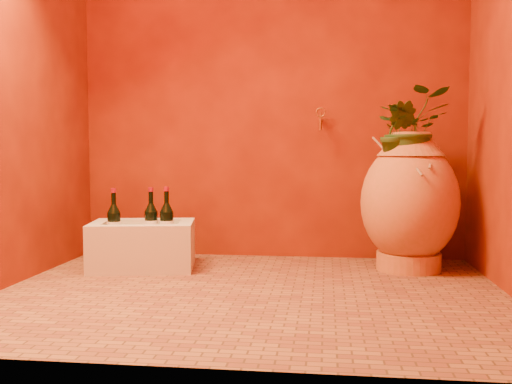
# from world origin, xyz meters

# --- Properties ---
(floor) EXTENTS (2.50, 2.50, 0.00)m
(floor) POSITION_xyz_m (0.00, 0.00, 0.00)
(floor) COLOR brown
(floor) RESTS_ON ground
(wall_back) EXTENTS (2.50, 0.02, 2.50)m
(wall_back) POSITION_xyz_m (0.00, 1.00, 1.25)
(wall_back) COLOR #601505
(wall_back) RESTS_ON ground
(wall_left) EXTENTS (0.02, 2.00, 2.50)m
(wall_left) POSITION_xyz_m (-1.25, 0.00, 1.25)
(wall_left) COLOR #601505
(wall_left) RESTS_ON ground
(amphora) EXTENTS (0.65, 0.65, 0.81)m
(amphora) POSITION_xyz_m (0.85, 0.65, 0.40)
(amphora) COLOR #BE6835
(amphora) RESTS_ON floor
(stone_basin) EXTENTS (0.65, 0.50, 0.28)m
(stone_basin) POSITION_xyz_m (-0.71, 0.50, 0.13)
(stone_basin) COLOR beige
(stone_basin) RESTS_ON floor
(wine_bottle_a) EXTENTS (0.08, 0.08, 0.33)m
(wine_bottle_a) POSITION_xyz_m (-0.67, 0.53, 0.27)
(wine_bottle_a) COLOR black
(wine_bottle_a) RESTS_ON stone_basin
(wine_bottle_b) EXTENTS (0.08, 0.08, 0.33)m
(wine_bottle_b) POSITION_xyz_m (-0.57, 0.50, 0.27)
(wine_bottle_b) COLOR black
(wine_bottle_b) RESTS_ON stone_basin
(wine_bottle_c) EXTENTS (0.08, 0.08, 0.33)m
(wine_bottle_c) POSITION_xyz_m (-0.87, 0.45, 0.27)
(wine_bottle_c) COLOR black
(wine_bottle_c) RESTS_ON stone_basin
(wall_tap) EXTENTS (0.06, 0.13, 0.15)m
(wall_tap) POSITION_xyz_m (0.33, 0.93, 0.91)
(wall_tap) COLOR #9F6324
(wall_tap) RESTS_ON wall_back
(plant_main) EXTENTS (0.47, 0.43, 0.46)m
(plant_main) POSITION_xyz_m (0.85, 0.65, 0.83)
(plant_main) COLOR #234318
(plant_main) RESTS_ON amphora
(plant_side) EXTENTS (0.23, 0.21, 0.36)m
(plant_side) POSITION_xyz_m (0.77, 0.59, 0.80)
(plant_side) COLOR #234318
(plant_side) RESTS_ON amphora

